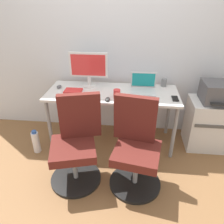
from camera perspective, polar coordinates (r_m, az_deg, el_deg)
name	(u,v)px	position (r m, az deg, el deg)	size (l,w,h in m)	color
ground_plane	(112,140)	(3.04, 0.10, -7.35)	(5.28, 5.28, 0.00)	brown
back_wall	(116,37)	(2.89, 0.98, 19.00)	(4.40, 0.04, 2.60)	silver
desk	(112,97)	(2.70, 0.11, 3.93)	(1.60, 0.63, 0.72)	silver
office_chair_left	(76,145)	(2.28, -9.39, -8.43)	(0.54, 0.54, 0.94)	black
office_chair_right	(136,148)	(2.22, 6.24, -9.48)	(0.54, 0.54, 0.94)	black
side_cabinet	(210,124)	(3.05, 24.40, -2.88)	(0.58, 0.44, 0.64)	silver
printer	(219,92)	(2.87, 26.16, 4.63)	(0.38, 0.40, 0.24)	#515156
water_bottle_on_floor	(36,142)	(2.92, -19.31, -7.37)	(0.09, 0.09, 0.31)	white
desktop_monitor	(88,67)	(2.80, -6.18, 11.64)	(0.48, 0.18, 0.43)	silver
open_laptop	(143,87)	(2.70, 8.17, 6.47)	(0.31, 0.27, 0.23)	silver
keyboard_by_monitor	(79,98)	(2.52, -8.56, 3.64)	(0.34, 0.12, 0.02)	silver
keyboard_by_laptop	(139,99)	(2.49, 7.07, 3.42)	(0.34, 0.12, 0.02)	silver
mouse_by_monitor	(108,99)	(2.45, -1.15, 3.38)	(0.06, 0.10, 0.03)	#2D2D2D
mouse_by_laptop	(59,87)	(2.87, -13.70, 6.49)	(0.06, 0.10, 0.03)	#515156
coffee_mug	(117,93)	(2.52, 1.28, 4.91)	(0.08, 0.08, 0.09)	red
pen_cup	(164,82)	(2.90, 13.44, 7.54)	(0.07, 0.07, 0.10)	slate
phone_near_monitor	(175,99)	(2.59, 16.21, 3.40)	(0.07, 0.14, 0.01)	black
notebook	(73,91)	(2.71, -10.15, 5.46)	(0.21, 0.15, 0.03)	red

